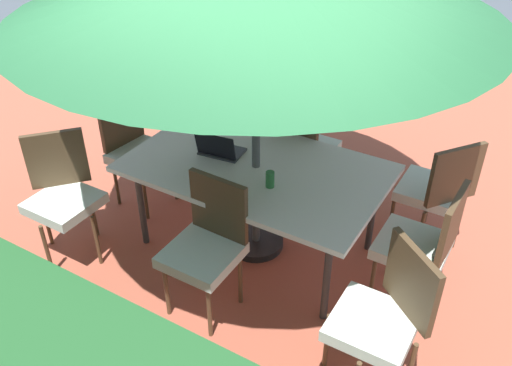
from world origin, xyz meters
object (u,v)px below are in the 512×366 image
object	(u,v)px
dining_table	(256,172)
laptop	(220,149)
chair_southwest	(437,188)
chair_south	(303,146)
chair_northeast	(63,192)
chair_northwest	(384,314)
chair_southeast	(188,112)
chair_east	(136,146)
cup	(270,179)
chair_west	(423,242)
chair_north	(207,243)

from	to	relation	value
dining_table	laptop	size ratio (longest dim) A/B	5.44
chair_southwest	chair_south	size ratio (longest dim) A/B	1.00
chair_northeast	laptop	bearing A→B (deg)	-8.47
chair_southwest	chair_northwest	distance (m)	1.42
chair_southeast	chair_northeast	distance (m)	1.55
laptop	chair_south	bearing A→B (deg)	-120.04
dining_table	chair_southeast	size ratio (longest dim) A/B	1.92
chair_east	cup	xyz separation A→B (m)	(-1.43, 0.21, 0.26)
chair_south	chair_west	size ratio (longest dim) A/B	1.00
chair_south	chair_north	distance (m)	1.47
laptop	chair_northeast	bearing A→B (deg)	33.47
chair_north	chair_southwest	bearing A→B (deg)	53.24
chair_northeast	chair_east	distance (m)	0.80
chair_northwest	chair_southwest	bearing A→B (deg)	132.57
chair_northwest	chair_north	distance (m)	1.22
chair_southeast	chair_west	bearing A→B (deg)	-147.85
chair_east	laptop	bearing A→B (deg)	-86.62
dining_table	laptop	distance (m)	0.33
laptop	cup	size ratio (longest dim) A/B	2.92
chair_southwest	chair_north	xyz separation A→B (m)	(1.13, 1.42, 0.00)
chair_east	cup	distance (m)	1.47
chair_southeast	chair_south	xyz separation A→B (m)	(-1.22, 0.01, 0.00)
dining_table	chair_west	world-z (taller)	chair_west
chair_west	dining_table	bearing A→B (deg)	-86.85
dining_table	chair_north	xyz separation A→B (m)	(-0.04, 0.70, -0.16)
chair_south	chair_east	bearing A→B (deg)	38.42
dining_table	chair_southeast	world-z (taller)	chair_southeast
chair_east	laptop	distance (m)	0.93
chair_north	chair_northeast	bearing A→B (deg)	-174.99
dining_table	cup	world-z (taller)	cup
chair_northwest	dining_table	bearing A→B (deg)	-170.18
chair_southeast	chair_west	world-z (taller)	same
laptop	dining_table	bearing A→B (deg)	173.88
laptop	chair_north	bearing A→B (deg)	110.33
chair_northeast	dining_table	bearing A→B (deg)	-16.47
chair_northeast	chair_east	size ratio (longest dim) A/B	1.00
dining_table	chair_southwest	bearing A→B (deg)	-148.63
chair_southeast	laptop	distance (m)	1.21
laptop	chair_west	bearing A→B (deg)	174.61
chair_north	laptop	bearing A→B (deg)	118.84
chair_southwest	chair_north	bearing A→B (deg)	-2.06
dining_table	chair_north	size ratio (longest dim) A/B	1.92
chair_southwest	chair_west	xyz separation A→B (m)	(-0.10, 0.68, 0.00)
dining_table	chair_south	bearing A→B (deg)	-91.11
chair_southwest	laptop	xyz separation A→B (m)	(1.49, 0.72, 0.25)
chair_southwest	chair_north	world-z (taller)	same
chair_south	laptop	world-z (taller)	chair_south
chair_southwest	chair_south	distance (m)	1.16
chair_south	cup	xyz separation A→B (m)	(-0.20, 0.94, 0.26)
chair_north	dining_table	bearing A→B (deg)	95.07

